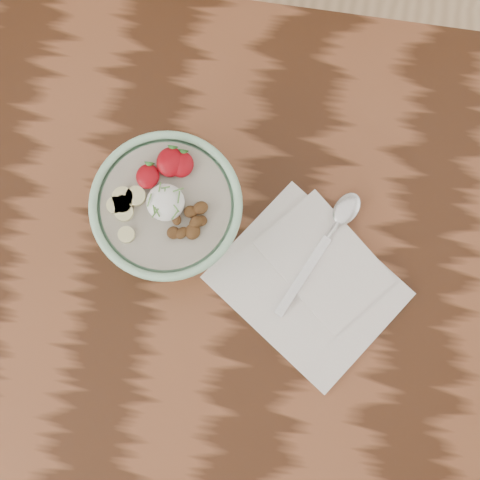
% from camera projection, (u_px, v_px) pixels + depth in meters
% --- Properties ---
extents(table, '(1.60, 0.90, 0.75)m').
position_uv_depth(table, '(130.00, 293.00, 1.01)').
color(table, '#381C0E').
rests_on(table, ground).
extents(breakfast_bowl, '(0.19, 0.19, 0.13)m').
position_uv_depth(breakfast_bowl, '(169.00, 211.00, 0.87)').
color(breakfast_bowl, '#9ED4AD').
rests_on(breakfast_bowl, table).
extents(napkin, '(0.30, 0.29, 0.01)m').
position_uv_depth(napkin, '(311.00, 281.00, 0.92)').
color(napkin, white).
rests_on(napkin, table).
extents(spoon, '(0.11, 0.19, 0.01)m').
position_uv_depth(spoon, '(336.00, 225.00, 0.92)').
color(spoon, silver).
rests_on(spoon, napkin).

